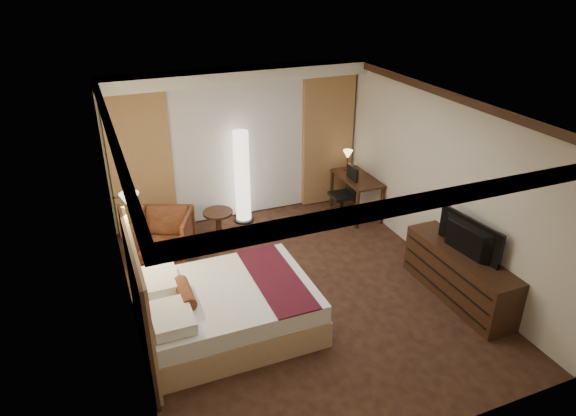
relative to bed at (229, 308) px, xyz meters
name	(u,v)px	position (x,y,z in m)	size (l,w,h in m)	color
floor	(299,291)	(1.14, 0.41, -0.31)	(4.50, 5.50, 0.01)	black
ceiling	(301,106)	(1.14, 0.41, 2.39)	(4.50, 5.50, 0.01)	white
back_wall	(238,144)	(1.14, 3.16, 1.04)	(4.50, 0.02, 2.70)	beige
left_wall	(123,238)	(-1.11, 0.41, 1.04)	(0.02, 5.50, 2.70)	beige
right_wall	(440,181)	(3.39, 0.41, 1.04)	(0.02, 5.50, 2.70)	beige
crown_molding	(301,111)	(1.14, 0.41, 2.33)	(4.50, 5.50, 0.12)	black
soffit	(239,75)	(1.14, 2.91, 2.29)	(4.50, 0.50, 0.20)	white
curtain_sheer	(239,151)	(1.14, 3.08, 0.94)	(2.48, 0.04, 2.45)	silver
curtain_left_drape	(141,165)	(-0.56, 3.02, 0.94)	(1.00, 0.14, 2.45)	#A8814D
curtain_right_drape	(327,140)	(2.84, 3.02, 0.94)	(1.00, 0.14, 2.45)	#A8814D
wall_sconce	(130,202)	(-0.95, 0.82, 1.31)	(0.24, 0.24, 0.24)	white
bed	(229,308)	(0.00, 0.00, 0.00)	(2.11, 1.64, 0.62)	white
headboard	(139,299)	(-1.06, 0.00, 0.44)	(0.12, 1.94, 1.50)	tan
armchair	(164,233)	(-0.44, 2.08, 0.11)	(0.82, 0.77, 0.84)	#4E2117
side_table	(219,226)	(0.48, 2.27, -0.04)	(0.49, 0.49, 0.54)	black
floor_lamp	(242,177)	(1.09, 2.82, 0.54)	(0.36, 0.36, 1.70)	white
desk	(356,196)	(3.09, 2.27, 0.07)	(0.55, 1.09, 0.75)	black
desk_lamp	(347,161)	(3.09, 2.66, 0.61)	(0.18, 0.18, 0.34)	#FFD899
office_chair	(342,194)	(2.77, 2.22, 0.19)	(0.48, 0.48, 1.00)	black
dresser	(459,275)	(3.14, -0.55, 0.05)	(0.50, 1.86, 0.72)	black
television	(465,233)	(3.11, -0.55, 0.72)	(1.07, 0.61, 0.14)	black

